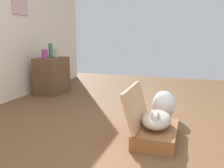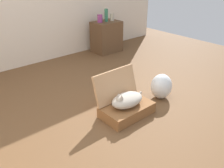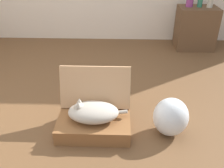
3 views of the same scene
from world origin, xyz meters
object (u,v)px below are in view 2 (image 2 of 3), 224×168
(vase_short, at_px, (112,17))
(suitcase_base, at_px, (127,110))
(side_table, at_px, (106,37))
(vase_round, at_px, (106,15))
(cat, at_px, (127,100))
(vase_tall, at_px, (100,18))
(plastic_bag_white, at_px, (161,86))

(vase_short, bearing_deg, suitcase_base, -126.73)
(suitcase_base, xyz_separation_m, vase_short, (1.54, 2.06, 0.64))
(suitcase_base, bearing_deg, vase_short, 53.27)
(vase_short, bearing_deg, side_table, 174.68)
(vase_short, bearing_deg, vase_round, 173.78)
(cat, distance_m, vase_short, 2.62)
(side_table, relative_size, vase_round, 2.52)
(vase_tall, bearing_deg, vase_round, -10.07)
(plastic_bag_white, distance_m, vase_round, 2.27)
(side_table, relative_size, vase_tall, 4.17)
(cat, relative_size, vase_tall, 3.37)
(vase_round, bearing_deg, suitcase_base, -123.86)
(plastic_bag_white, height_order, vase_short, vase_short)
(side_table, height_order, vase_short, vase_short)
(cat, bearing_deg, side_table, 56.00)
(suitcase_base, height_order, plastic_bag_white, plastic_bag_white)
(suitcase_base, height_order, vase_short, vase_short)
(plastic_bag_white, bearing_deg, side_table, 70.74)
(cat, xyz_separation_m, vase_round, (1.40, 2.08, 0.55))
(side_table, bearing_deg, vase_tall, 169.05)
(suitcase_base, relative_size, cat, 1.24)
(suitcase_base, xyz_separation_m, cat, (-0.01, 0.00, 0.15))
(side_table, distance_m, vase_round, 0.45)
(vase_tall, xyz_separation_m, vase_round, (0.14, -0.03, 0.05))
(vase_tall, bearing_deg, suitcase_base, -120.71)
(side_table, xyz_separation_m, vase_tall, (-0.14, 0.03, 0.40))
(suitcase_base, distance_m, cat, 0.15)
(cat, distance_m, vase_tall, 2.50)
(vase_tall, height_order, vase_short, vase_tall)
(cat, relative_size, side_table, 0.81)
(vase_round, bearing_deg, plastic_bag_white, -109.24)
(cat, bearing_deg, plastic_bag_white, 0.55)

